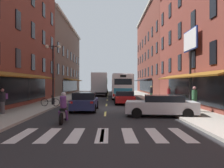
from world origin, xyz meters
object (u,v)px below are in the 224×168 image
at_px(pedestrian_far, 169,94).
at_px(box_truck, 100,84).
at_px(pedestrian_near, 3,100).
at_px(street_lamp_twin, 53,71).
at_px(sedan_mid, 103,90).
at_px(pedestrian_mid, 194,99).
at_px(motorcycle_rider, 64,109).
at_px(pedestrian_rear, 151,93).
at_px(bicycle_near, 50,102).
at_px(billboard_sign, 190,48).
at_px(sedan_rear, 161,105).
at_px(sedan_far, 124,97).
at_px(transit_bus, 121,86).
at_px(sedan_near, 85,101).

bearing_deg(pedestrian_far, box_truck, 98.64).
xyz_separation_m(pedestrian_near, street_lamp_twin, (1.71, 6.45, 2.20)).
relative_size(sedan_mid, pedestrian_mid, 2.44).
relative_size(motorcycle_rider, pedestrian_rear, 1.27).
height_order(pedestrian_near, pedestrian_far, pedestrian_near).
bearing_deg(bicycle_near, motorcycle_rider, -70.78).
bearing_deg(billboard_sign, pedestrian_rear, 102.38).
height_order(sedan_rear, pedestrian_near, pedestrian_near).
distance_m(pedestrian_near, pedestrian_mid, 12.94).
bearing_deg(pedestrian_mid, box_truck, -168.24).
xyz_separation_m(sedan_far, pedestrian_far, (5.08, 2.13, 0.29)).
relative_size(bicycle_near, pedestrian_rear, 1.04).
bearing_deg(box_truck, transit_bus, -59.01).
bearing_deg(sedan_rear, pedestrian_rear, 82.69).
bearing_deg(billboard_sign, street_lamp_twin, 169.38).
relative_size(sedan_far, pedestrian_near, 2.60).
xyz_separation_m(sedan_far, pedestrian_mid, (4.44, -7.48, 0.38)).
relative_size(motorcycle_rider, street_lamp_twin, 0.37).
distance_m(sedan_mid, pedestrian_rear, 21.42).
bearing_deg(billboard_sign, sedan_near, -170.16).
xyz_separation_m(sedan_near, motorcycle_rider, (-0.59, -5.32, -0.01)).
height_order(sedan_rear, pedestrian_far, pedestrian_far).
distance_m(pedestrian_rear, street_lamp_twin, 12.01).
bearing_deg(billboard_sign, sedan_far, 140.47).
distance_m(sedan_rear, pedestrian_mid, 3.03).
bearing_deg(street_lamp_twin, pedestrian_near, -104.84).
distance_m(sedan_rear, pedestrian_near, 10.27).
bearing_deg(motorcycle_rider, box_truck, 88.09).
bearing_deg(box_truck, pedestrian_rear, -58.80).
xyz_separation_m(pedestrian_far, pedestrian_rear, (-1.64, 1.74, 0.02)).
height_order(sedan_far, motorcycle_rider, motorcycle_rider).
height_order(sedan_near, pedestrian_mid, pedestrian_mid).
distance_m(billboard_sign, pedestrian_near, 14.90).
height_order(box_truck, pedestrian_mid, box_truck).
xyz_separation_m(motorcycle_rider, bicycle_near, (-2.63, 7.53, -0.21)).
bearing_deg(pedestrian_mid, bicycle_near, -116.34).
height_order(billboard_sign, bicycle_near, billboard_sign).
xyz_separation_m(transit_bus, sedan_far, (-0.11, -9.32, -1.06)).
xyz_separation_m(pedestrian_far, street_lamp_twin, (-11.83, -4.21, 2.24)).
xyz_separation_m(transit_bus, box_truck, (-3.25, 5.40, 0.18)).
xyz_separation_m(sedan_near, sedan_rear, (5.21, -3.11, -0.01)).
relative_size(billboard_sign, sedan_rear, 1.40).
height_order(sedan_far, pedestrian_far, pedestrian_far).
relative_size(sedan_rear, pedestrian_mid, 2.63).
bearing_deg(transit_bus, sedan_rear, -84.73).
distance_m(sedan_far, pedestrian_near, 12.02).
distance_m(bicycle_near, pedestrian_near, 5.27).
bearing_deg(bicycle_near, pedestrian_mid, -19.28).
bearing_deg(sedan_mid, pedestrian_rear, -72.96).
height_order(sedan_rear, motorcycle_rider, motorcycle_rider).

